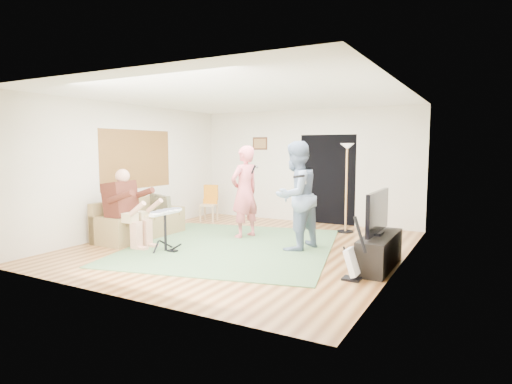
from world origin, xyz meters
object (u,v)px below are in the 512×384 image
torchiere_lamp (347,172)px  guitar_spare (353,262)px  singer (245,192)px  sofa (137,225)px  drum_kit (165,233)px  tv_cabinet (380,251)px  dining_chair (210,208)px  television (378,212)px  guitarist (296,196)px

torchiere_lamp → guitar_spare: bearing=-71.4°
guitar_spare → singer: bearing=147.7°
sofa → torchiere_lamp: 4.45m
sofa → torchiere_lamp: bearing=35.4°
sofa → drum_kit: sofa is taller
guitar_spare → tv_cabinet: 0.82m
dining_chair → torchiere_lamp: bearing=-10.3°
singer → drum_kit: bearing=-3.0°
guitar_spare → television: (0.13, 0.80, 0.60)m
guitar_spare → guitarist: bearing=138.0°
drum_kit → torchiere_lamp: (2.25, 3.16, 0.97)m
television → drum_kit: bearing=-167.5°
drum_kit → torchiere_lamp: torchiere_lamp is taller
guitarist → television: 1.60m
torchiere_lamp → tv_cabinet: 2.89m
guitarist → guitar_spare: (1.40, -1.26, -0.70)m
torchiere_lamp → tv_cabinet: torchiere_lamp is taller
singer → guitar_spare: 3.26m
guitarist → television: bearing=88.8°
guitar_spare → tv_cabinet: guitar_spare is taller
dining_chair → television: size_ratio=0.74×
tv_cabinet → guitar_spare: bearing=-102.9°
guitar_spare → dining_chair: (-4.41, 2.94, 0.06)m
torchiere_lamp → sofa: bearing=-144.6°
sofa → singer: singer is taller
singer → guitar_spare: (2.70, -1.70, -0.67)m
television → guitar_spare: bearing=-99.5°
drum_kit → guitar_spare: guitar_spare is taller
guitarist → tv_cabinet: size_ratio=1.37×
torchiere_lamp → dining_chair: torchiere_lamp is taller
sofa → dining_chair: bearing=85.1°
guitar_spare → dining_chair: size_ratio=1.01×
sofa → tv_cabinet: (4.78, 0.12, -0.00)m
guitarist → singer: bearing=-93.4°
drum_kit → sofa: bearing=153.2°
guitarist → tv_cabinet: bearing=89.3°
singer → tv_cabinet: 3.09m
torchiere_lamp → dining_chair: (-3.34, -0.25, -0.98)m
drum_kit → torchiere_lamp: 3.99m
singer → torchiere_lamp: size_ratio=0.97×
dining_chair → drum_kit: bearing=-84.0°
television → guitarist: bearing=163.3°
drum_kit → tv_cabinet: size_ratio=0.53×
drum_kit → guitarist: bearing=32.6°
guitar_spare → tv_cabinet: bearing=77.1°
singer → television: 2.97m
drum_kit → singer: (0.62, 1.67, 0.59)m
guitarist → sofa: bearing=-64.2°
singer → dining_chair: 2.20m
dining_chair → tv_cabinet: size_ratio=0.63×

